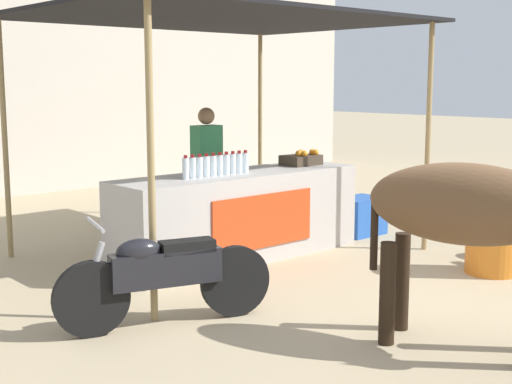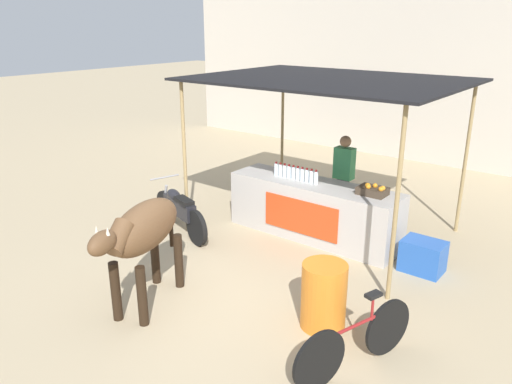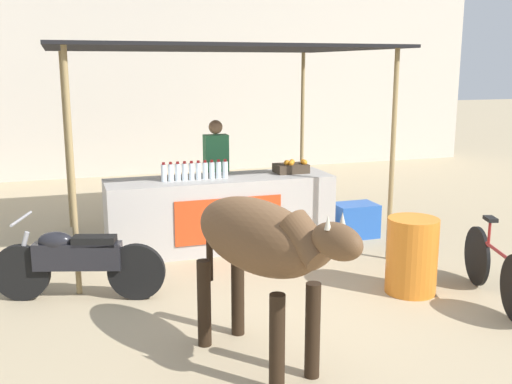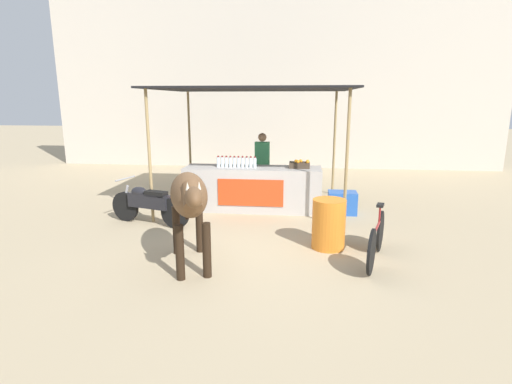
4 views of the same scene
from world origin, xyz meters
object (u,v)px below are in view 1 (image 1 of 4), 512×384
(cooler_box, at_px, (360,216))
(motorcycle_parked, at_px, (163,274))
(vendor_behind_counter, at_px, (207,175))
(cow, at_px, (473,211))
(stall_counter, at_px, (239,216))
(water_barrel, at_px, (493,234))
(fruit_crate, at_px, (301,159))

(cooler_box, bearing_deg, motorcycle_parked, -162.63)
(vendor_behind_counter, xyz_separation_m, cow, (-0.66, -3.96, 0.18))
(stall_counter, relative_size, water_barrel, 3.63)
(fruit_crate, xyz_separation_m, water_barrel, (0.50, -2.27, -0.62))
(vendor_behind_counter, bearing_deg, fruit_crate, -38.49)
(fruit_crate, xyz_separation_m, motorcycle_parked, (-2.93, -1.35, -0.60))
(stall_counter, distance_m, vendor_behind_counter, 0.85)
(stall_counter, xyz_separation_m, cow, (-0.53, -3.21, 0.55))
(cooler_box, relative_size, water_barrel, 0.73)
(vendor_behind_counter, relative_size, cow, 0.90)
(fruit_crate, bearing_deg, cooler_box, -8.81)
(cooler_box, bearing_deg, vendor_behind_counter, 154.97)
(stall_counter, height_order, fruit_crate, fruit_crate)
(fruit_crate, height_order, water_barrel, fruit_crate)
(vendor_behind_counter, height_order, cooler_box, vendor_behind_counter)
(cooler_box, xyz_separation_m, water_barrel, (-0.43, -2.12, 0.17))
(stall_counter, distance_m, water_barrel, 2.70)
(fruit_crate, xyz_separation_m, cooler_box, (0.93, -0.14, -0.79))
(fruit_crate, xyz_separation_m, vendor_behind_counter, (-0.89, 0.71, -0.18))
(cooler_box, relative_size, motorcycle_parked, 0.34)
(water_barrel, bearing_deg, fruit_crate, 102.44)
(water_barrel, distance_m, motorcycle_parked, 3.55)
(cooler_box, height_order, cow, cow)
(motorcycle_parked, bearing_deg, stall_counter, 34.41)
(vendor_behind_counter, bearing_deg, stall_counter, -100.44)
(fruit_crate, distance_m, motorcycle_parked, 3.29)
(fruit_crate, height_order, cow, cow)
(fruit_crate, bearing_deg, water_barrel, -77.56)
(fruit_crate, bearing_deg, cow, -115.51)
(cooler_box, xyz_separation_m, cow, (-2.49, -3.11, 0.79))
(stall_counter, bearing_deg, vendor_behind_counter, 79.56)
(cow, distance_m, motorcycle_parked, 2.42)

